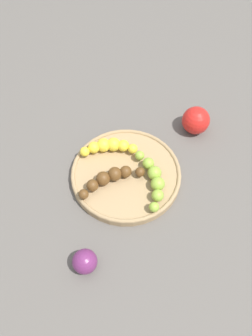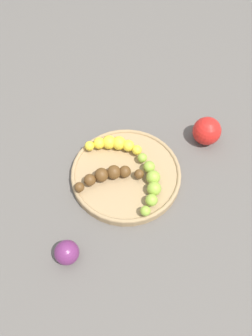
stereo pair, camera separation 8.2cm
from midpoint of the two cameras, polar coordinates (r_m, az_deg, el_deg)
name	(u,v)px [view 2 (the right image)]	position (r m, az deg, el deg)	size (l,w,h in m)	color
ground_plane	(126,177)	(0.85, 2.75, -1.62)	(2.40, 2.40, 0.00)	#56514C
fruit_bowl	(126,174)	(0.84, 2.78, -1.18)	(0.26, 0.26, 0.02)	#A08259
banana_overripe	(108,175)	(0.81, -0.05, -1.44)	(0.15, 0.09, 0.03)	#593819
banana_green	(151,183)	(0.80, 6.98, -2.66)	(0.07, 0.16, 0.03)	#8CAD38
banana_yellow	(114,144)	(0.86, 0.70, 3.73)	(0.14, 0.06, 0.03)	yellow
plum_purple	(67,252)	(0.74, -6.48, -13.81)	(0.05, 0.05, 0.05)	#662659
apple_red	(207,131)	(0.92, 15.57, 5.66)	(0.07, 0.07, 0.07)	red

